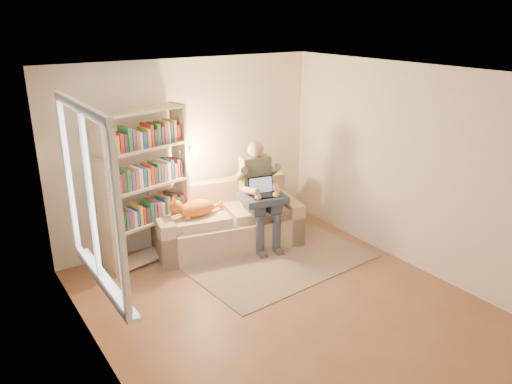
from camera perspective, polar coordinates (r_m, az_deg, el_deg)
floor at (r=5.90m, az=3.02°, el=-12.64°), size 4.50×4.50×0.00m
ceiling at (r=5.01m, az=3.57°, el=13.33°), size 4.00×4.50×0.02m
wall_left at (r=4.49m, az=-17.68°, el=-5.68°), size 0.02×4.50×2.60m
wall_right at (r=6.66m, az=17.19°, el=2.66°), size 0.02×4.50×2.60m
wall_back at (r=7.15m, az=-7.64°, el=4.54°), size 4.00×0.02×2.60m
wall_front at (r=3.94m, az=23.67°, el=-10.26°), size 4.00×0.02×2.60m
window at (r=4.65m, az=-17.87°, el=-3.79°), size 0.12×1.52×1.69m
sofa at (r=7.18m, az=-3.48°, el=-3.60°), size 2.19×1.33×0.87m
person at (r=6.99m, az=0.33°, el=0.38°), size 0.53×0.72×1.49m
cat at (r=6.79m, az=-7.20°, el=-1.83°), size 0.78×0.37×0.28m
blanket at (r=6.90m, az=0.88°, el=-0.67°), size 0.69×0.60×0.09m
laptop at (r=6.88m, az=0.85°, el=0.18°), size 0.41×0.35×0.32m
bookshelf at (r=6.58m, az=-12.65°, el=1.39°), size 1.41×0.56×2.06m
rug at (r=6.78m, az=3.01°, el=-7.99°), size 2.47×1.58×0.01m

